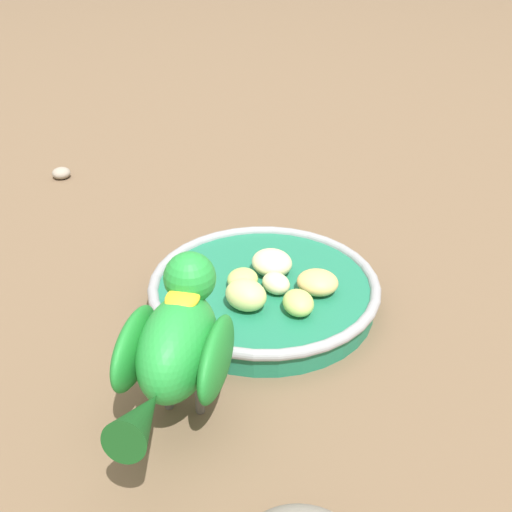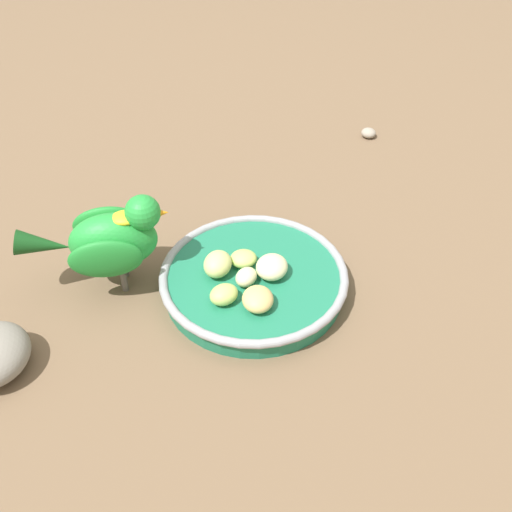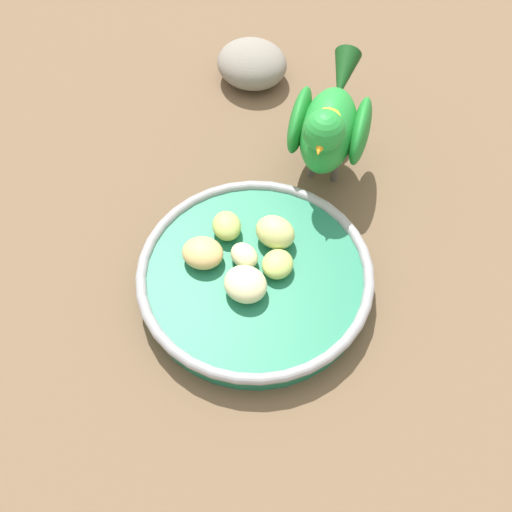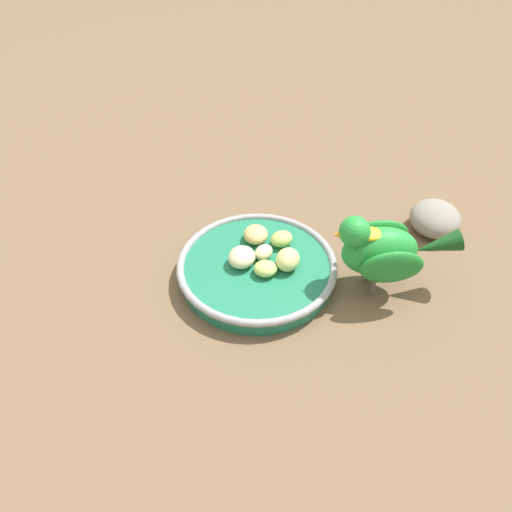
% 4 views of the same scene
% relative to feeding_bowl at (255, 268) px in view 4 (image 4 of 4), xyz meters
% --- Properties ---
extents(ground_plane, '(4.00, 4.00, 0.00)m').
position_rel_feeding_bowl_xyz_m(ground_plane, '(-0.01, 0.00, -0.02)').
color(ground_plane, brown).
extents(feeding_bowl, '(0.22, 0.22, 0.03)m').
position_rel_feeding_bowl_xyz_m(feeding_bowl, '(0.00, 0.00, 0.00)').
color(feeding_bowl, '#1E7251').
rests_on(feeding_bowl, ground_plane).
extents(apple_piece_0, '(0.05, 0.05, 0.02)m').
position_rel_feeding_bowl_xyz_m(apple_piece_0, '(-0.04, -0.03, 0.02)').
color(apple_piece_0, tan).
rests_on(apple_piece_0, feeding_bowl).
extents(apple_piece_1, '(0.04, 0.04, 0.02)m').
position_rel_feeding_bowl_xyz_m(apple_piece_1, '(0.01, 0.02, 0.02)').
color(apple_piece_1, '#B2CC66').
rests_on(apple_piece_1, feeding_bowl).
extents(apple_piece_2, '(0.05, 0.04, 0.03)m').
position_rel_feeding_bowl_xyz_m(apple_piece_2, '(-0.02, 0.04, 0.02)').
color(apple_piece_2, '#C6D17A').
rests_on(apple_piece_2, feeding_bowl).
extents(apple_piece_3, '(0.04, 0.04, 0.02)m').
position_rel_feeding_bowl_xyz_m(apple_piece_3, '(-0.05, 0.01, 0.02)').
color(apple_piece_3, '#B2CC66').
rests_on(apple_piece_3, feeding_bowl).
extents(apple_piece_4, '(0.03, 0.02, 0.02)m').
position_rel_feeding_bowl_xyz_m(apple_piece_4, '(-0.02, 0.01, 0.02)').
color(apple_piece_4, beige).
rests_on(apple_piece_4, feeding_bowl).
extents(apple_piece_5, '(0.05, 0.04, 0.02)m').
position_rel_feeding_bowl_xyz_m(apple_piece_5, '(0.01, -0.02, 0.02)').
color(apple_piece_5, beige).
rests_on(apple_piece_5, feeding_bowl).
extents(parrot, '(0.13, 0.15, 0.12)m').
position_rel_feeding_bowl_xyz_m(parrot, '(-0.07, 0.15, 0.05)').
color(parrot, '#59544C').
rests_on(parrot, ground_plane).
extents(rock_large, '(0.11, 0.10, 0.05)m').
position_rel_feeding_bowl_xyz_m(rock_large, '(-0.23, 0.17, 0.01)').
color(rock_large, gray).
rests_on(rock_large, ground_plane).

